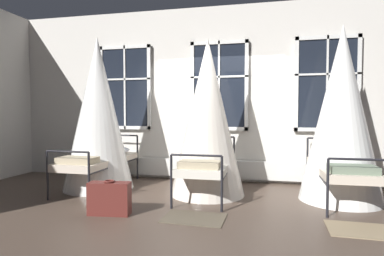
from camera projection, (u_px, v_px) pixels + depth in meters
ground at (210, 194)px, 5.38m from camera, size 16.87×16.87×0.00m
back_wall_with_windows at (220, 94)px, 6.46m from camera, size 8.94×0.10×3.52m
window_bank at (219, 124)px, 6.37m from camera, size 5.20×0.10×2.74m
cot_first at (98, 115)px, 5.76m from camera, size 1.25×1.89×2.75m
cot_second at (208, 119)px, 5.33m from camera, size 1.25×1.88×2.62m
cot_third at (341, 116)px, 4.93m from camera, size 1.25×1.88×2.75m
rug_second at (194, 218)px, 4.13m from camera, size 0.82×0.59×0.01m
rug_third at (364, 230)px, 3.69m from camera, size 0.82×0.59×0.01m
suitcase_dark at (109, 198)px, 4.28m from camera, size 0.58×0.27×0.47m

